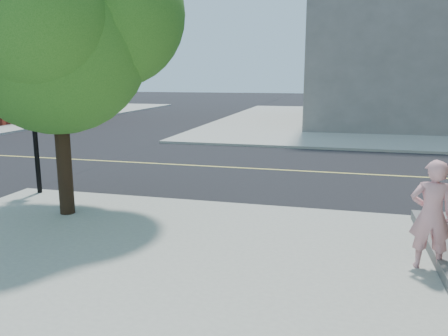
# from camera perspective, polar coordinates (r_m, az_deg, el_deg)

# --- Properties ---
(ground) EXTENTS (140.00, 140.00, 0.00)m
(ground) POSITION_cam_1_polar(r_m,az_deg,el_deg) (12.33, -19.97, -3.25)
(ground) COLOR black
(ground) RESTS_ON ground
(road_ew) EXTENTS (140.00, 9.00, 0.01)m
(road_ew) POSITION_cam_1_polar(r_m,az_deg,el_deg) (16.14, -11.03, 0.67)
(road_ew) COLOR black
(road_ew) RESTS_ON ground
(sidewalk_ne) EXTENTS (29.00, 25.00, 0.12)m
(sidewalk_ne) POSITION_cam_1_polar(r_m,az_deg,el_deg) (32.13, 26.37, 5.16)
(sidewalk_ne) COLOR #9FA094
(sidewalk_ne) RESTS_ON ground
(man_on_phone) EXTENTS (0.63, 0.43, 1.70)m
(man_on_phone) POSITION_cam_1_polar(r_m,az_deg,el_deg) (7.47, 24.83, -5.43)
(man_on_phone) COLOR pink
(man_on_phone) RESTS_ON sidewalk_se
(street_tree) EXTENTS (4.72, 4.29, 6.27)m
(street_tree) POSITION_cam_1_polar(r_m,az_deg,el_deg) (9.88, -20.29, 17.61)
(street_tree) COLOR black
(street_tree) RESTS_ON sidewalk_se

